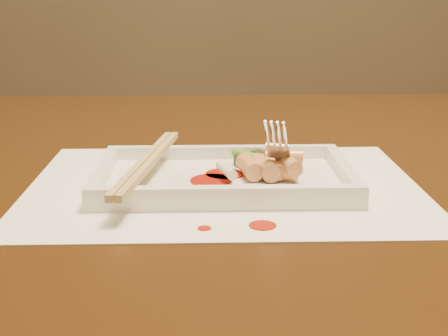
{
  "coord_description": "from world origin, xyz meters",
  "views": [
    {
      "loc": [
        -0.04,
        -0.71,
        0.95
      ],
      "look_at": [
        -0.02,
        -0.1,
        0.77
      ],
      "focal_mm": 50.0,
      "sensor_mm": 36.0,
      "label": 1
    }
  ],
  "objects_px": {
    "placemat": "(224,185)",
    "plate_base": "(224,181)",
    "chopstick_a": "(144,162)",
    "fork": "(292,103)",
    "table": "(242,239)"
  },
  "relations": [
    {
      "from": "chopstick_a",
      "to": "fork",
      "type": "xyz_separation_m",
      "value": [
        0.15,
        0.02,
        0.06
      ]
    },
    {
      "from": "placemat",
      "to": "fork",
      "type": "relative_size",
      "value": 2.86
    },
    {
      "from": "table",
      "to": "placemat",
      "type": "bearing_deg",
      "value": -103.99
    },
    {
      "from": "fork",
      "to": "table",
      "type": "bearing_deg",
      "value": 119.24
    },
    {
      "from": "table",
      "to": "fork",
      "type": "distance_m",
      "value": 0.21
    },
    {
      "from": "plate_base",
      "to": "fork",
      "type": "height_order",
      "value": "fork"
    },
    {
      "from": "table",
      "to": "plate_base",
      "type": "bearing_deg",
      "value": -103.99
    },
    {
      "from": "table",
      "to": "chopstick_a",
      "type": "bearing_deg",
      "value": -137.14
    },
    {
      "from": "placemat",
      "to": "chopstick_a",
      "type": "distance_m",
      "value": 0.09
    },
    {
      "from": "placemat",
      "to": "plate_base",
      "type": "relative_size",
      "value": 1.54
    },
    {
      "from": "chopstick_a",
      "to": "table",
      "type": "bearing_deg",
      "value": 42.86
    },
    {
      "from": "table",
      "to": "chopstick_a",
      "type": "relative_size",
      "value": 5.97
    },
    {
      "from": "placemat",
      "to": "plate_base",
      "type": "xyz_separation_m",
      "value": [
        0.0,
        0.0,
        0.0
      ]
    },
    {
      "from": "fork",
      "to": "placemat",
      "type": "bearing_deg",
      "value": -165.58
    },
    {
      "from": "placemat",
      "to": "plate_base",
      "type": "distance_m",
      "value": 0.0
    }
  ]
}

